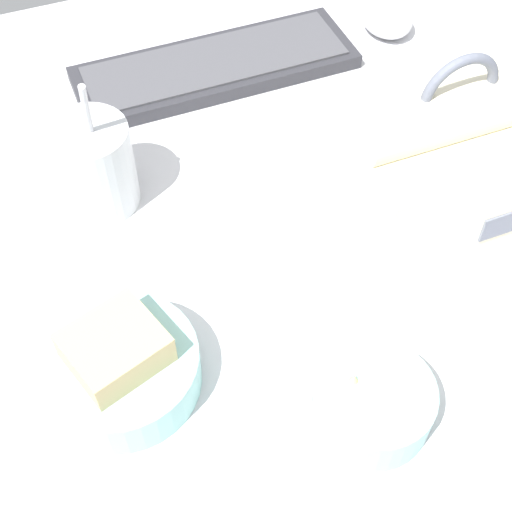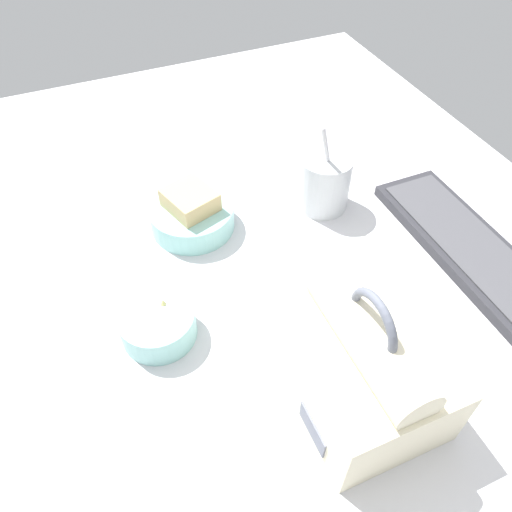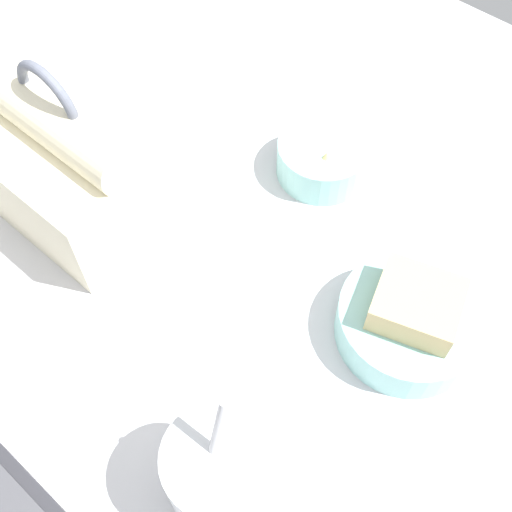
# 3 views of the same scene
# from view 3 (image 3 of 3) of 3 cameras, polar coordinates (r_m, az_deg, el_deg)

# --- Properties ---
(desk_surface) EXTENTS (1.40, 1.10, 0.02)m
(desk_surface) POSITION_cam_3_polar(r_m,az_deg,el_deg) (0.66, -0.10, -4.08)
(desk_surface) COLOR silver
(desk_surface) RESTS_ON ground
(lunch_bag) EXTENTS (0.20, 0.16, 0.18)m
(lunch_bag) POSITION_cam_3_polar(r_m,az_deg,el_deg) (0.70, -16.18, 8.36)
(lunch_bag) COLOR #EFE5C1
(lunch_bag) RESTS_ON desk_surface
(soup_cup) EXTENTS (0.09, 0.09, 0.16)m
(soup_cup) POSITION_cam_3_polar(r_m,az_deg,el_deg) (0.53, -3.13, -18.76)
(soup_cup) COLOR silver
(soup_cup) RESTS_ON desk_surface
(bento_bowl_sandwich) EXTENTS (0.14, 0.14, 0.07)m
(bento_bowl_sandwich) POSITION_cam_3_polar(r_m,az_deg,el_deg) (0.62, 13.54, -5.50)
(bento_bowl_sandwich) COLOR #93D1CC
(bento_bowl_sandwich) RESTS_ON desk_surface
(bento_bowl_snacks) EXTENTS (0.10, 0.10, 0.05)m
(bento_bowl_snacks) POSITION_cam_3_polar(r_m,az_deg,el_deg) (0.73, 5.96, 8.68)
(bento_bowl_snacks) COLOR #93D1CC
(bento_bowl_snacks) RESTS_ON desk_surface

